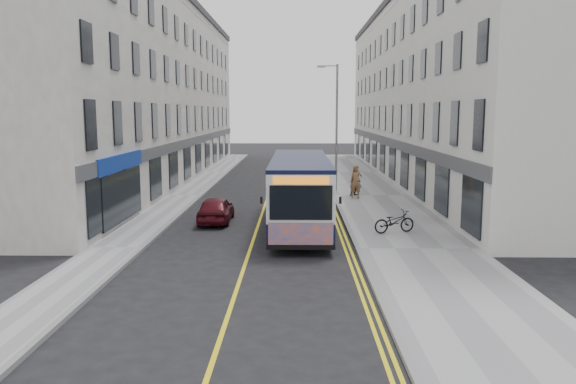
{
  "coord_description": "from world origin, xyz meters",
  "views": [
    {
      "loc": [
        1.71,
        -21.36,
        5.09
      ],
      "look_at": [
        1.36,
        2.97,
        1.6
      ],
      "focal_mm": 35.0,
      "sensor_mm": 36.0,
      "label": 1
    }
  ],
  "objects_px": {
    "streetlamp": "(335,123)",
    "car_maroon": "(216,209)",
    "pedestrian_far": "(356,183)",
    "bicycle": "(394,222)",
    "car_white": "(315,168)",
    "pedestrian_near": "(356,182)",
    "city_bus": "(300,190)"
  },
  "relations": [
    {
      "from": "bicycle",
      "to": "pedestrian_far",
      "type": "height_order",
      "value": "pedestrian_far"
    },
    {
      "from": "bicycle",
      "to": "car_maroon",
      "type": "distance_m",
      "value": 8.24
    },
    {
      "from": "pedestrian_far",
      "to": "car_white",
      "type": "xyz_separation_m",
      "value": [
        -2.08,
        9.95,
        -0.14
      ]
    },
    {
      "from": "city_bus",
      "to": "car_white",
      "type": "height_order",
      "value": "city_bus"
    },
    {
      "from": "streetlamp",
      "to": "bicycle",
      "type": "distance_m",
      "value": 13.19
    },
    {
      "from": "streetlamp",
      "to": "car_maroon",
      "type": "height_order",
      "value": "streetlamp"
    },
    {
      "from": "pedestrian_far",
      "to": "streetlamp",
      "type": "bearing_deg",
      "value": 78.58
    },
    {
      "from": "car_white",
      "to": "car_maroon",
      "type": "relative_size",
      "value": 1.28
    },
    {
      "from": "pedestrian_far",
      "to": "car_maroon",
      "type": "distance_m",
      "value": 10.58
    },
    {
      "from": "pedestrian_near",
      "to": "car_white",
      "type": "bearing_deg",
      "value": 100.7
    },
    {
      "from": "city_bus",
      "to": "bicycle",
      "type": "height_order",
      "value": "city_bus"
    },
    {
      "from": "bicycle",
      "to": "pedestrian_far",
      "type": "xyz_separation_m",
      "value": [
        -0.5,
        10.39,
        0.31
      ]
    },
    {
      "from": "pedestrian_far",
      "to": "car_maroon",
      "type": "bearing_deg",
      "value": -172.25
    },
    {
      "from": "city_bus",
      "to": "car_maroon",
      "type": "distance_m",
      "value": 4.18
    },
    {
      "from": "pedestrian_near",
      "to": "pedestrian_far",
      "type": "distance_m",
      "value": 1.02
    },
    {
      "from": "bicycle",
      "to": "pedestrian_near",
      "type": "relative_size",
      "value": 0.93
    },
    {
      "from": "city_bus",
      "to": "pedestrian_near",
      "type": "bearing_deg",
      "value": 67.03
    },
    {
      "from": "car_maroon",
      "to": "streetlamp",
      "type": "bearing_deg",
      "value": -122.07
    },
    {
      "from": "car_maroon",
      "to": "pedestrian_far",
      "type": "bearing_deg",
      "value": -133.4
    },
    {
      "from": "streetlamp",
      "to": "bicycle",
      "type": "bearing_deg",
      "value": -82.67
    },
    {
      "from": "streetlamp",
      "to": "pedestrian_far",
      "type": "bearing_deg",
      "value": -62.64
    },
    {
      "from": "pedestrian_near",
      "to": "car_white",
      "type": "xyz_separation_m",
      "value": [
        -1.98,
        10.95,
        -0.32
      ]
    },
    {
      "from": "pedestrian_far",
      "to": "bicycle",
      "type": "bearing_deg",
      "value": -126.0
    },
    {
      "from": "car_white",
      "to": "car_maroon",
      "type": "xyz_separation_m",
      "value": [
        -5.2,
        -17.63,
        -0.15
      ]
    },
    {
      "from": "bicycle",
      "to": "pedestrian_far",
      "type": "relative_size",
      "value": 1.14
    },
    {
      "from": "car_maroon",
      "to": "car_white",
      "type": "bearing_deg",
      "value": -106.37
    },
    {
      "from": "pedestrian_near",
      "to": "pedestrian_far",
      "type": "xyz_separation_m",
      "value": [
        0.1,
        1.0,
        -0.18
      ]
    },
    {
      "from": "city_bus",
      "to": "pedestrian_near",
      "type": "distance_m",
      "value": 8.48
    },
    {
      "from": "streetlamp",
      "to": "pedestrian_near",
      "type": "bearing_deg",
      "value": -72.19
    },
    {
      "from": "bicycle",
      "to": "pedestrian_near",
      "type": "bearing_deg",
      "value": -14.12
    },
    {
      "from": "pedestrian_near",
      "to": "car_maroon",
      "type": "relative_size",
      "value": 0.54
    },
    {
      "from": "pedestrian_far",
      "to": "car_white",
      "type": "relative_size",
      "value": 0.34
    }
  ]
}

